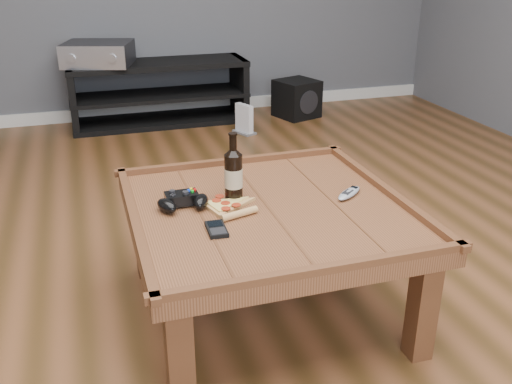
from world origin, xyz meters
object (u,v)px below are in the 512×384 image
object	(u,v)px
smartphone	(217,229)
pizza_slice	(227,207)
media_console	(160,93)
av_receiver	(98,54)
beer_bottle	(233,174)
game_console	(244,120)
remote_control	(349,193)
coffee_table	(268,222)
game_controller	(183,201)
subwoofer	(297,99)

from	to	relation	value
smartphone	pizza_slice	bearing A→B (deg)	65.81
media_console	av_receiver	distance (m)	0.56
beer_bottle	game_console	bearing A→B (deg)	72.75
game_console	remote_control	bearing A→B (deg)	-120.39
coffee_table	smartphone	world-z (taller)	coffee_table
coffee_table	game_console	bearing A→B (deg)	75.89
game_controller	remote_control	distance (m)	0.64
smartphone	game_console	world-z (taller)	smartphone
media_console	smartphone	size ratio (longest dim) A/B	11.76
game_controller	smartphone	size ratio (longest dim) A/B	1.79
subwoofer	game_console	world-z (taller)	subwoofer
beer_bottle	game_console	xyz separation A→B (m)	(0.67, 2.17, -0.45)
smartphone	av_receiver	bearing A→B (deg)	96.75
beer_bottle	remote_control	size ratio (longest dim) A/B	1.72
av_receiver	game_console	size ratio (longest dim) A/B	2.57
coffee_table	subwoofer	bearing A→B (deg)	66.49
av_receiver	game_console	xyz separation A→B (m)	(1.02, -0.47, -0.48)
game_controller	game_console	world-z (taller)	game_controller
subwoofer	game_console	bearing A→B (deg)	-168.83
pizza_slice	game_controller	bearing A→B (deg)	142.69
beer_bottle	pizza_slice	distance (m)	0.13
pizza_slice	av_receiver	size ratio (longest dim) A/B	0.50
coffee_table	remote_control	xyz separation A→B (m)	(0.33, 0.01, 0.07)
remote_control	game_console	bearing A→B (deg)	136.44
av_receiver	game_console	bearing A→B (deg)	-7.81
av_receiver	subwoofer	world-z (taller)	av_receiver
remote_control	subwoofer	xyz separation A→B (m)	(0.80, 2.59, -0.31)
remote_control	subwoofer	size ratio (longest dim) A/B	0.39
coffee_table	subwoofer	world-z (taller)	coffee_table
subwoofer	pizza_slice	bearing A→B (deg)	-135.42
coffee_table	remote_control	bearing A→B (deg)	1.27
pizza_slice	remote_control	size ratio (longest dim) A/B	1.91
media_console	game_controller	bearing A→B (deg)	-96.42
beer_bottle	coffee_table	bearing A→B (deg)	-46.30
media_console	av_receiver	size ratio (longest dim) A/B	2.38
coffee_table	smartphone	distance (m)	0.27
beer_bottle	smartphone	xyz separation A→B (m)	(-0.13, -0.24, -0.10)
pizza_slice	remote_control	bearing A→B (deg)	-18.83
av_receiver	game_console	distance (m)	1.22
coffee_table	av_receiver	world-z (taller)	av_receiver
coffee_table	beer_bottle	size ratio (longest dim) A/B	3.91
media_console	remote_control	bearing A→B (deg)	-83.09
pizza_slice	subwoofer	size ratio (longest dim) A/B	0.74
game_controller	smartphone	bearing A→B (deg)	-72.18
smartphone	game_console	size ratio (longest dim) A/B	0.52
beer_bottle	game_console	size ratio (longest dim) A/B	1.16
coffee_table	av_receiver	bearing A→B (deg)	99.21
media_console	game_console	world-z (taller)	media_console
game_controller	subwoofer	size ratio (longest dim) A/B	0.54
smartphone	subwoofer	bearing A→B (deg)	65.96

